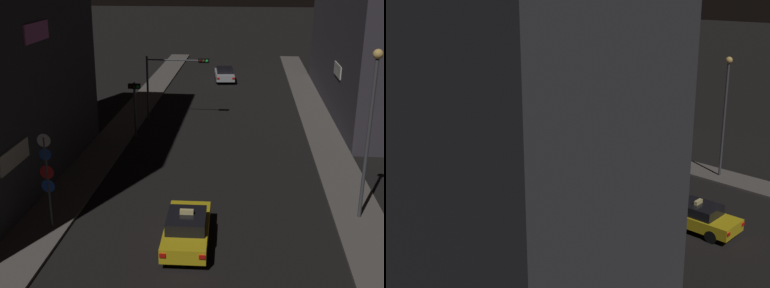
# 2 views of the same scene
# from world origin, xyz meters

# --- Properties ---
(sidewalk_left) EXTENTS (2.39, 61.26, 0.14)m
(sidewalk_left) POSITION_xyz_m (-7.11, 28.63, 0.07)
(sidewalk_left) COLOR #5B5651
(sidewalk_left) RESTS_ON ground_plane
(sidewalk_right) EXTENTS (2.39, 61.26, 0.14)m
(sidewalk_right) POSITION_xyz_m (7.11, 28.63, 0.07)
(sidewalk_right) COLOR #5B5651
(sidewalk_right) RESTS_ON ground_plane
(building_facade_left) EXTENTS (6.88, 18.29, 17.66)m
(building_facade_left) POSITION_xyz_m (-11.71, 15.51, 8.83)
(building_facade_left) COLOR #333338
(building_facade_left) RESTS_ON ground_plane
(taxi) EXTENTS (1.95, 4.51, 1.62)m
(taxi) POSITION_xyz_m (-0.53, 10.65, 0.74)
(taxi) COLOR yellow
(taxi) RESTS_ON ground_plane
(far_car) EXTENTS (2.29, 4.62, 1.42)m
(far_car) POSITION_xyz_m (-0.58, 43.69, 0.73)
(far_car) COLOR #B7B7BC
(far_car) RESTS_ON ground_plane
(traffic_light_overhead) EXTENTS (4.70, 0.42, 4.84)m
(traffic_light_overhead) POSITION_xyz_m (-3.78, 28.95, 3.56)
(traffic_light_overhead) COLOR #47474C
(traffic_light_overhead) RESTS_ON ground_plane
(traffic_light_left_kerb) EXTENTS (0.80, 0.42, 3.84)m
(traffic_light_left_kerb) POSITION_xyz_m (-5.66, 24.41, 2.74)
(traffic_light_left_kerb) COLOR #47474C
(traffic_light_left_kerb) RESTS_ON ground_plane
(sign_pole_left) EXTENTS (0.61, 0.10, 4.33)m
(sign_pole_left) POSITION_xyz_m (-6.61, 11.25, 2.66)
(sign_pole_left) COLOR #47474C
(sign_pole_left) RESTS_ON sidewalk_left
(street_lamp_near_block) EXTENTS (0.43, 0.43, 7.70)m
(street_lamp_near_block) POSITION_xyz_m (7.10, 13.72, 4.94)
(street_lamp_near_block) COLOR #47474C
(street_lamp_near_block) RESTS_ON sidewalk_right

